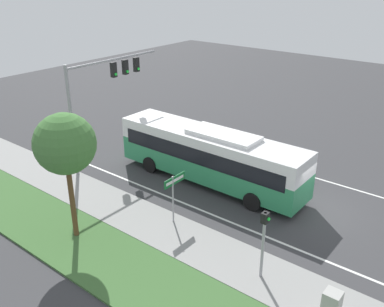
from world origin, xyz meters
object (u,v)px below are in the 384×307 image
(pedestrian_signal, at_px, (264,235))
(utility_cabinet, at_px, (331,305))
(signal_gantry, at_px, (102,87))
(bus, at_px, (210,154))
(street_sign, at_px, (174,189))

(pedestrian_signal, height_order, utility_cabinet, pedestrian_signal)
(signal_gantry, relative_size, pedestrian_signal, 2.31)
(bus, relative_size, pedestrian_signal, 3.78)
(bus, xyz_separation_m, signal_gantry, (-1.86, 6.70, 3.16))
(bus, bearing_deg, street_sign, -165.27)
(bus, bearing_deg, pedestrian_signal, -130.03)
(bus, bearing_deg, utility_cabinet, -121.60)
(street_sign, bearing_deg, utility_cabinet, -99.14)
(signal_gantry, bearing_deg, pedestrian_signal, -105.52)
(bus, distance_m, pedestrian_signal, 8.66)
(street_sign, xyz_separation_m, utility_cabinet, (-1.36, -8.46, -1.20))
(signal_gantry, bearing_deg, street_sign, -109.00)
(street_sign, bearing_deg, pedestrian_signal, -100.23)
(pedestrian_signal, bearing_deg, signal_gantry, 74.48)
(pedestrian_signal, distance_m, utility_cabinet, 3.39)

